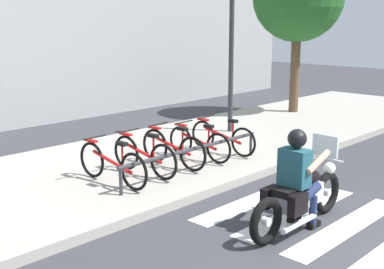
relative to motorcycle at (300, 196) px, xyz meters
name	(u,v)px	position (x,y,z in m)	size (l,w,h in m)	color
sidewalk	(128,166)	(0.12, 3.93, -0.39)	(24.00, 4.40, 0.15)	#A8A399
crosswalk_stripe_3	(347,227)	(0.49, -0.49, -0.46)	(2.80, 0.40, 0.01)	white
crosswalk_stripe_4	(298,212)	(0.49, 0.31, -0.46)	(2.80, 0.40, 0.01)	white
crosswalk_stripe_5	(256,199)	(0.49, 1.11, -0.46)	(2.80, 0.40, 0.01)	white
motorcycle	(300,196)	(0.00, 0.00, 0.00)	(2.20, 0.62, 1.23)	black
rider	(298,172)	(-0.08, 0.00, 0.37)	(0.62, 0.53, 1.44)	#1E4C59
bicycle_0	(112,164)	(-0.91, 3.09, 0.04)	(0.48, 1.72, 0.77)	black
bicycle_1	(144,156)	(-0.19, 3.09, 0.05)	(0.48, 1.61, 0.78)	black
bicycle_2	(173,148)	(0.52, 3.09, 0.05)	(0.48, 1.63, 0.79)	black
bicycle_3	(199,143)	(1.24, 3.09, 0.03)	(0.48, 1.59, 0.73)	black
bicycle_4	(222,137)	(1.96, 3.09, 0.03)	(0.48, 1.67, 0.74)	black
bike_rack	(194,151)	(0.52, 2.54, 0.10)	(3.46, 0.07, 0.49)	#333338
street_lamp	(231,36)	(3.70, 4.33, 2.02)	(0.28, 0.28, 4.06)	#2D2D33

